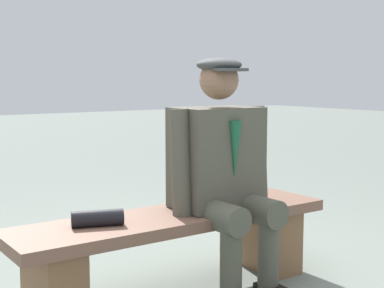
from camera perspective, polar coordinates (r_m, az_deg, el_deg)
bench at (r=2.91m, az=-1.72°, el=-9.78°), size 1.73×0.43×0.42m
seated_man at (r=2.94m, az=3.14°, el=-2.19°), size 0.62×0.61×1.21m
rolled_magazine at (r=2.66m, az=-9.57°, el=-7.48°), size 0.25×0.16×0.08m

